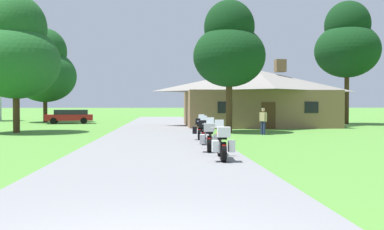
{
  "coord_description": "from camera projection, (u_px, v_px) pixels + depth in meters",
  "views": [
    {
      "loc": [
        0.29,
        -4.67,
        1.88
      ],
      "look_at": [
        2.18,
        21.65,
        1.22
      ],
      "focal_mm": 37.95,
      "sensor_mm": 36.0,
      "label": 1
    }
  ],
  "objects": [
    {
      "name": "parked_red_suv_far_left",
      "position": [
        70.0,
        116.0,
        40.64
      ],
      "size": [
        4.84,
        2.58,
        1.4
      ],
      "rotation": [
        0.0,
        0.0,
        1.74
      ],
      "color": "maroon",
      "rests_on": "ground"
    },
    {
      "name": "tree_right_of_lodge",
      "position": [
        347.0,
        43.0,
        39.24
      ],
      "size": [
        6.16,
        6.16,
        11.92
      ],
      "color": "#422D19",
      "rests_on": "ground"
    },
    {
      "name": "motorcycle_orange_nearest_to_camera",
      "position": [
        222.0,
        143.0,
        13.39
      ],
      "size": [
        0.77,
        2.08,
        1.3
      ],
      "rotation": [
        0.0,
        0.0,
        -0.05
      ],
      "color": "black",
      "rests_on": "asphalt_driveway"
    },
    {
      "name": "motorcycle_blue_third_in_row",
      "position": [
        203.0,
        132.0,
        19.08
      ],
      "size": [
        0.71,
        2.08,
        1.3
      ],
      "rotation": [
        0.0,
        0.0,
        -0.11
      ],
      "color": "black",
      "rests_on": "asphalt_driveway"
    },
    {
      "name": "bystander_tan_shirt_near_lodge",
      "position": [
        263.0,
        120.0,
        25.46
      ],
      "size": [
        0.4,
        0.43,
        1.69
      ],
      "rotation": [
        0.0,
        0.0,
        5.44
      ],
      "color": "navy",
      "rests_on": "ground"
    },
    {
      "name": "stone_lodge",
      "position": [
        256.0,
        97.0,
        36.04
      ],
      "size": [
        13.05,
        9.34,
        5.93
      ],
      "color": "brown",
      "rests_on": "ground"
    },
    {
      "name": "tree_by_lodge_front",
      "position": [
        229.0,
        48.0,
        27.75
      ],
      "size": [
        4.94,
        4.94,
        9.04
      ],
      "color": "#422D19",
      "rests_on": "ground"
    },
    {
      "name": "motorcycle_white_second_in_row",
      "position": [
        210.0,
        137.0,
        16.01
      ],
      "size": [
        0.9,
        2.08,
        1.3
      ],
      "rotation": [
        0.0,
        0.0,
        -0.14
      ],
      "color": "black",
      "rests_on": "asphalt_driveway"
    },
    {
      "name": "asphalt_driveway",
      "position": [
        158.0,
        138.0,
        22.63
      ],
      "size": [
        6.4,
        80.0,
        0.06
      ],
      "primitive_type": "cube",
      "color": "slate",
      "rests_on": "ground"
    },
    {
      "name": "ground_plane",
      "position": [
        158.0,
        136.0,
        24.62
      ],
      "size": [
        500.0,
        500.0,
        0.0
      ],
      "primitive_type": "plane",
      "color": "#4C8433"
    },
    {
      "name": "tree_left_near",
      "position": [
        16.0,
        52.0,
        27.36
      ],
      "size": [
        5.86,
        5.86,
        9.33
      ],
      "color": "#422D19",
      "rests_on": "ground"
    },
    {
      "name": "motorcycle_black_farthest_in_row",
      "position": [
        200.0,
        129.0,
        21.56
      ],
      "size": [
        0.93,
        2.08,
        1.3
      ],
      "rotation": [
        0.0,
        0.0,
        -0.16
      ],
      "color": "black",
      "rests_on": "asphalt_driveway"
    },
    {
      "name": "tree_left_far",
      "position": [
        45.0,
        69.0,
        44.15
      ],
      "size": [
        6.7,
        6.7,
        10.23
      ],
      "color": "#422D19",
      "rests_on": "ground"
    }
  ]
}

